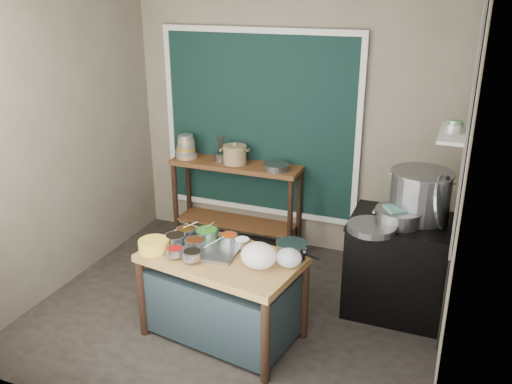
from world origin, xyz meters
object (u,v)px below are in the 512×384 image
at_px(condiment_tray, 205,248).
at_px(saucepan, 291,251).
at_px(stock_pot, 420,195).
at_px(stove_block, 401,268).
at_px(prep_table, 223,296).
at_px(steamer, 399,216).
at_px(back_counter, 236,203).
at_px(ceramic_crock, 235,155).
at_px(yellow_basin, 154,246).
at_px(utensil_cup, 220,157).

xyz_separation_m(condiment_tray, saucepan, (0.70, 0.12, 0.06)).
bearing_deg(stock_pot, stove_block, -129.39).
bearing_deg(prep_table, condiment_tray, 175.34).
height_order(condiment_tray, steamer, steamer).
relative_size(back_counter, ceramic_crock, 5.42).
bearing_deg(condiment_tray, saucepan, 9.69).
height_order(yellow_basin, utensil_cup, utensil_cup).
bearing_deg(back_counter, yellow_basin, -88.16).
height_order(ceramic_crock, stock_pot, stock_pot).
bearing_deg(saucepan, utensil_cup, 151.19).
bearing_deg(stock_pot, utensil_cup, 163.64).
height_order(stove_block, steamer, steamer).
bearing_deg(prep_table, steamer, 43.16).
relative_size(stove_block, steamer, 2.22).
height_order(back_counter, condiment_tray, back_counter).
xyz_separation_m(prep_table, stove_block, (1.30, 0.93, 0.05)).
distance_m(stove_block, ceramic_crock, 2.12).
bearing_deg(ceramic_crock, condiment_tray, -75.04).
distance_m(stove_block, yellow_basin, 2.16).
relative_size(condiment_tray, utensil_cup, 3.81).
distance_m(stove_block, condiment_tray, 1.75).
xyz_separation_m(stove_block, steamer, (-0.05, -0.08, 0.52)).
relative_size(prep_table, stove_block, 1.39).
xyz_separation_m(stove_block, ceramic_crock, (-1.90, 0.71, 0.62)).
relative_size(back_counter, stock_pot, 2.69).
relative_size(prep_table, steamer, 3.09).
xyz_separation_m(ceramic_crock, steamer, (1.85, -0.80, -0.09)).
relative_size(prep_table, back_counter, 0.86).
bearing_deg(stove_block, saucepan, -135.02).
relative_size(saucepan, steamer, 0.61).
bearing_deg(utensil_cup, back_counter, -3.80).
distance_m(prep_table, saucepan, 0.71).
bearing_deg(saucepan, back_counter, 147.09).
xyz_separation_m(saucepan, steamer, (0.72, 0.69, 0.13)).
bearing_deg(ceramic_crock, stock_pot, -17.04).
xyz_separation_m(stock_pot, steamer, (-0.14, -0.19, -0.15)).
distance_m(condiment_tray, steamer, 1.64).
relative_size(utensil_cup, stock_pot, 0.27).
xyz_separation_m(stove_block, yellow_basin, (-1.84, -1.06, 0.37)).
height_order(ceramic_crock, steamer, ceramic_crock).
height_order(stove_block, utensil_cup, utensil_cup).
bearing_deg(stove_block, back_counter, 158.98).
height_order(condiment_tray, ceramic_crock, ceramic_crock).
bearing_deg(condiment_tray, prep_table, -13.63).
distance_m(back_counter, stock_pot, 2.17).
xyz_separation_m(prep_table, steamer, (1.25, 0.85, 0.57)).
height_order(yellow_basin, steamer, steamer).
bearing_deg(saucepan, prep_table, -142.90).
relative_size(yellow_basin, utensil_cup, 1.67).
relative_size(stock_pot, steamer, 1.33).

